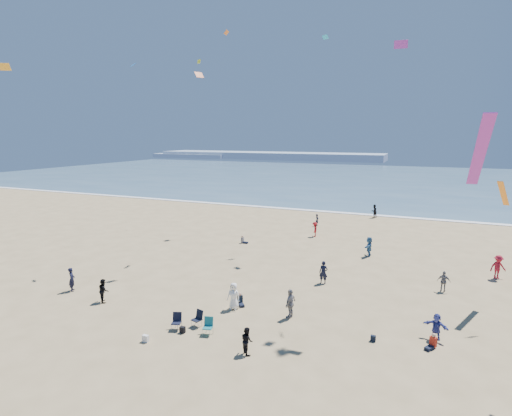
% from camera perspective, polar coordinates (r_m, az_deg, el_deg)
% --- Properties ---
extents(ground, '(220.00, 220.00, 0.00)m').
position_cam_1_polar(ground, '(20.62, -15.19, -23.34)').
color(ground, tan).
rests_on(ground, ground).
extents(ocean, '(220.00, 100.00, 0.06)m').
position_cam_1_polar(ocean, '(109.41, 17.09, 3.96)').
color(ocean, '#476B84').
rests_on(ocean, ground).
extents(surf_line, '(220.00, 1.20, 0.08)m').
position_cam_1_polar(surf_line, '(60.36, 12.03, -0.66)').
color(surf_line, white).
rests_on(surf_line, ground).
extents(headland_far, '(110.00, 20.00, 3.20)m').
position_cam_1_polar(headland_far, '(196.78, 1.78, 7.50)').
color(headland_far, '#7A8EA8').
rests_on(headland_far, ground).
extents(headland_near, '(40.00, 14.00, 2.00)m').
position_cam_1_polar(headland_near, '(210.26, -9.03, 7.39)').
color(headland_near, '#7A8EA8').
rests_on(headland_near, ground).
extents(standing_flyers, '(36.13, 45.32, 1.93)m').
position_cam_1_polar(standing_flyers, '(33.53, 9.80, -7.95)').
color(standing_flyers, black).
rests_on(standing_flyers, ground).
extents(seated_group, '(19.32, 31.96, 0.84)m').
position_cam_1_polar(seated_group, '(24.43, -0.47, -16.15)').
color(seated_group, white).
rests_on(seated_group, ground).
extents(chair_cluster, '(2.75, 1.56, 1.00)m').
position_cam_1_polar(chair_cluster, '(24.63, -8.92, -15.85)').
color(chair_cluster, black).
rests_on(chair_cluster, ground).
extents(white_tote, '(0.35, 0.20, 0.40)m').
position_cam_1_polar(white_tote, '(24.10, -15.50, -17.53)').
color(white_tote, white).
rests_on(white_tote, ground).
extents(black_backpack, '(0.30, 0.22, 0.38)m').
position_cam_1_polar(black_backpack, '(24.60, -10.46, -16.73)').
color(black_backpack, black).
rests_on(black_backpack, ground).
extents(navy_bag, '(0.28, 0.18, 0.34)m').
position_cam_1_polar(navy_bag, '(24.28, 16.39, -17.44)').
color(navy_bag, black).
rests_on(navy_bag, ground).
extents(kites_aloft, '(47.57, 36.43, 27.61)m').
position_cam_1_polar(kites_aloft, '(26.15, 18.98, 17.56)').
color(kites_aloft, blue).
rests_on(kites_aloft, ground).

